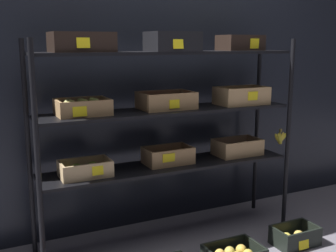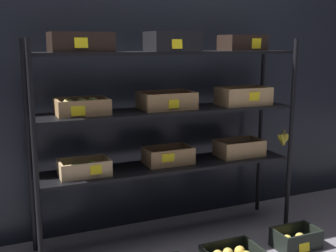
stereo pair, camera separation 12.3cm
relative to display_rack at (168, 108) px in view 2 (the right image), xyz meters
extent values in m
plane|color=slate|center=(0.00, 0.00, -0.96)|extent=(10.00, 10.00, 0.00)
cube|color=black|center=(0.00, 0.39, 0.20)|extent=(4.21, 0.12, 2.30)
cylinder|color=black|center=(-0.91, -0.19, -0.24)|extent=(0.03, 0.03, 1.42)
cylinder|color=black|center=(0.90, -0.19, -0.24)|extent=(0.03, 0.03, 1.42)
cylinder|color=black|center=(-0.91, 0.19, -0.24)|extent=(0.03, 0.03, 1.42)
cylinder|color=black|center=(0.90, 0.19, -0.24)|extent=(0.03, 0.03, 1.42)
cube|color=black|center=(0.00, 0.00, -0.41)|extent=(1.78, 0.35, 0.02)
cube|color=black|center=(0.00, 0.00, -0.02)|extent=(1.78, 0.35, 0.02)
cube|color=black|center=(0.00, 0.00, 0.37)|extent=(1.78, 0.35, 0.02)
cube|color=tan|center=(-0.60, -0.01, -0.39)|extent=(0.32, 0.20, 0.01)
cube|color=tan|center=(-0.60, -0.10, -0.34)|extent=(0.32, 0.02, 0.09)
cube|color=tan|center=(-0.60, 0.08, -0.34)|extent=(0.32, 0.02, 0.09)
cube|color=tan|center=(-0.75, -0.01, -0.34)|extent=(0.02, 0.17, 0.09)
cube|color=tan|center=(-0.44, -0.01, -0.34)|extent=(0.02, 0.17, 0.09)
sphere|color=#97BA34|center=(-0.66, -0.03, -0.35)|extent=(0.07, 0.07, 0.07)
sphere|color=#94B43D|center=(-0.54, -0.03, -0.35)|extent=(0.07, 0.07, 0.07)
sphere|color=#95B135|center=(-0.65, 0.01, -0.35)|extent=(0.07, 0.07, 0.07)
sphere|color=#98B033|center=(-0.54, 0.01, -0.35)|extent=(0.07, 0.07, 0.07)
cube|color=yellow|center=(-0.54, -0.11, -0.34)|extent=(0.07, 0.01, 0.06)
cube|color=#A87F51|center=(0.01, 0.02, -0.39)|extent=(0.33, 0.20, 0.01)
cube|color=#A87F51|center=(0.01, -0.07, -0.33)|extent=(0.33, 0.02, 0.11)
cube|color=#A87F51|center=(0.01, 0.12, -0.33)|extent=(0.33, 0.02, 0.11)
cube|color=#A87F51|center=(-0.15, 0.02, -0.33)|extent=(0.02, 0.17, 0.11)
cube|color=#A87F51|center=(0.17, 0.02, -0.33)|extent=(0.02, 0.17, 0.11)
sphere|color=orange|center=(-0.05, -0.01, -0.35)|extent=(0.07, 0.07, 0.07)
sphere|color=orange|center=(0.06, -0.01, -0.35)|extent=(0.07, 0.07, 0.07)
sphere|color=orange|center=(-0.05, 0.04, -0.35)|extent=(0.07, 0.07, 0.07)
sphere|color=orange|center=(0.07, 0.05, -0.35)|extent=(0.07, 0.07, 0.07)
cube|color=yellow|center=(-0.04, -0.08, -0.33)|extent=(0.09, 0.01, 0.06)
cube|color=tan|center=(0.59, 0.01, -0.39)|extent=(0.35, 0.21, 0.01)
cube|color=tan|center=(0.59, -0.09, -0.33)|extent=(0.35, 0.02, 0.11)
cube|color=tan|center=(0.59, 0.10, -0.33)|extent=(0.35, 0.02, 0.11)
cube|color=tan|center=(0.42, 0.01, -0.33)|extent=(0.02, 0.18, 0.11)
cube|color=tan|center=(0.75, 0.01, -0.33)|extent=(0.02, 0.18, 0.11)
sphere|color=#6B2751|center=(0.48, -0.03, -0.36)|extent=(0.05, 0.05, 0.05)
sphere|color=#6A1958|center=(0.53, -0.03, -0.36)|extent=(0.05, 0.05, 0.05)
sphere|color=#672B4F|center=(0.58, -0.03, -0.36)|extent=(0.05, 0.05, 0.05)
sphere|color=#62285D|center=(0.64, -0.03, -0.36)|extent=(0.05, 0.05, 0.05)
sphere|color=#6C1945|center=(0.69, -0.03, -0.36)|extent=(0.05, 0.05, 0.05)
sphere|color=#5E1C4B|center=(0.48, 0.04, -0.36)|extent=(0.05, 0.05, 0.05)
sphere|color=#552A57|center=(0.53, 0.04, -0.36)|extent=(0.05, 0.05, 0.05)
sphere|color=#622D52|center=(0.58, 0.04, -0.36)|extent=(0.05, 0.05, 0.05)
sphere|color=#571A5B|center=(0.64, 0.04, -0.36)|extent=(0.05, 0.05, 0.05)
sphere|color=#682859|center=(0.69, 0.04, -0.36)|extent=(0.05, 0.05, 0.05)
cube|color=#A87F51|center=(-0.59, 0.03, 0.00)|extent=(0.33, 0.24, 0.01)
cube|color=#A87F51|center=(-0.59, -0.08, 0.05)|extent=(0.33, 0.02, 0.09)
cube|color=#A87F51|center=(-0.59, 0.14, 0.05)|extent=(0.33, 0.02, 0.09)
cube|color=#A87F51|center=(-0.74, 0.03, 0.05)|extent=(0.02, 0.21, 0.09)
cube|color=#A87F51|center=(-0.43, 0.03, 0.05)|extent=(0.02, 0.21, 0.09)
ellipsoid|color=tan|center=(-0.67, 0.00, 0.05)|extent=(0.07, 0.07, 0.09)
ellipsoid|color=#BAC44C|center=(-0.58, -0.01, 0.05)|extent=(0.07, 0.07, 0.09)
ellipsoid|color=#AFC259|center=(-0.51, 0.00, 0.05)|extent=(0.07, 0.07, 0.09)
ellipsoid|color=tan|center=(-0.67, 0.06, 0.05)|extent=(0.07, 0.07, 0.09)
ellipsoid|color=#AEAC4F|center=(-0.59, 0.07, 0.05)|extent=(0.07, 0.07, 0.09)
ellipsoid|color=#BAC259|center=(-0.51, 0.06, 0.05)|extent=(0.07, 0.07, 0.09)
cube|color=yellow|center=(-0.64, -0.09, 0.04)|extent=(0.09, 0.01, 0.07)
cube|color=#A87F51|center=(-0.01, 0.03, 0.00)|extent=(0.37, 0.25, 0.01)
cube|color=#A87F51|center=(-0.01, -0.09, 0.06)|extent=(0.37, 0.02, 0.11)
cube|color=#A87F51|center=(-0.01, 0.14, 0.06)|extent=(0.37, 0.02, 0.11)
cube|color=#A87F51|center=(-0.18, 0.03, 0.06)|extent=(0.02, 0.22, 0.11)
cube|color=#A87F51|center=(0.17, 0.03, 0.06)|extent=(0.02, 0.22, 0.11)
sphere|color=red|center=(-0.10, 0.00, 0.04)|extent=(0.07, 0.07, 0.07)
sphere|color=red|center=(-0.01, -0.01, 0.04)|extent=(0.07, 0.07, 0.07)
sphere|color=red|center=(0.08, -0.01, 0.04)|extent=(0.07, 0.07, 0.07)
sphere|color=red|center=(-0.10, 0.06, 0.04)|extent=(0.07, 0.07, 0.07)
sphere|color=red|center=(-0.01, 0.06, 0.04)|extent=(0.07, 0.07, 0.07)
sphere|color=red|center=(0.08, 0.06, 0.04)|extent=(0.07, 0.07, 0.07)
cube|color=yellow|center=(-0.01, -0.10, 0.04)|extent=(0.07, 0.01, 0.06)
cube|color=tan|center=(0.59, -0.02, 0.00)|extent=(0.37, 0.22, 0.01)
cube|color=tan|center=(0.59, -0.12, 0.06)|extent=(0.37, 0.02, 0.12)
cube|color=tan|center=(0.59, 0.08, 0.06)|extent=(0.37, 0.02, 0.12)
cube|color=tan|center=(0.41, -0.02, 0.06)|extent=(0.02, 0.19, 0.12)
cube|color=tan|center=(0.77, -0.02, 0.06)|extent=(0.02, 0.19, 0.12)
sphere|color=gold|center=(0.50, -0.05, 0.04)|extent=(0.07, 0.07, 0.07)
sphere|color=gold|center=(0.59, -0.05, 0.04)|extent=(0.07, 0.07, 0.07)
sphere|color=#D9B252|center=(0.68, -0.04, 0.04)|extent=(0.07, 0.07, 0.07)
sphere|color=gold|center=(0.49, 0.01, 0.04)|extent=(0.07, 0.07, 0.07)
sphere|color=#D4B855|center=(0.58, 0.00, 0.04)|extent=(0.07, 0.07, 0.07)
sphere|color=#E0B354|center=(0.67, 0.01, 0.04)|extent=(0.07, 0.07, 0.07)
cube|color=yellow|center=(0.61, -0.13, 0.07)|extent=(0.08, 0.01, 0.06)
cube|color=black|center=(-0.59, -0.02, 0.39)|extent=(0.37, 0.25, 0.01)
cube|color=black|center=(-0.59, -0.13, 0.45)|extent=(0.37, 0.02, 0.11)
cube|color=black|center=(-0.59, 0.10, 0.45)|extent=(0.37, 0.02, 0.11)
cube|color=black|center=(-0.77, -0.02, 0.45)|extent=(0.02, 0.22, 0.11)
cube|color=black|center=(-0.41, -0.02, 0.45)|extent=(0.02, 0.22, 0.11)
sphere|color=orange|center=(-0.69, -0.06, 0.43)|extent=(0.06, 0.06, 0.06)
sphere|color=orange|center=(-0.62, -0.06, 0.43)|extent=(0.06, 0.06, 0.06)
sphere|color=orange|center=(-0.56, -0.06, 0.43)|extent=(0.06, 0.06, 0.06)
sphere|color=orange|center=(-0.48, -0.05, 0.43)|extent=(0.06, 0.06, 0.06)
sphere|color=orange|center=(-0.70, 0.02, 0.43)|extent=(0.06, 0.06, 0.06)
sphere|color=orange|center=(-0.62, 0.03, 0.43)|extent=(0.06, 0.06, 0.06)
sphere|color=orange|center=(-0.56, 0.03, 0.43)|extent=(0.06, 0.06, 0.06)
sphere|color=orange|center=(-0.48, 0.03, 0.43)|extent=(0.06, 0.06, 0.06)
cube|color=yellow|center=(-0.61, -0.14, 0.44)|extent=(0.08, 0.01, 0.06)
cube|color=black|center=(0.00, -0.05, 0.39)|extent=(0.32, 0.25, 0.01)
cube|color=black|center=(0.00, -0.17, 0.45)|extent=(0.32, 0.02, 0.12)
cube|color=black|center=(0.00, 0.07, 0.45)|extent=(0.32, 0.02, 0.12)
cube|color=black|center=(-0.15, -0.05, 0.45)|extent=(0.02, 0.22, 0.12)
cube|color=black|center=(0.16, -0.05, 0.45)|extent=(0.02, 0.22, 0.12)
ellipsoid|color=brown|center=(-0.08, -0.09, 0.43)|extent=(0.05, 0.05, 0.07)
ellipsoid|color=brown|center=(-0.03, -0.09, 0.43)|extent=(0.05, 0.05, 0.07)
ellipsoid|color=brown|center=(0.03, -0.09, 0.43)|extent=(0.05, 0.05, 0.07)
ellipsoid|color=brown|center=(0.09, -0.09, 0.43)|extent=(0.05, 0.05, 0.07)
ellipsoid|color=brown|center=(-0.09, -0.01, 0.43)|extent=(0.05, 0.05, 0.07)
ellipsoid|color=brown|center=(-0.02, -0.01, 0.43)|extent=(0.05, 0.05, 0.07)
ellipsoid|color=brown|center=(0.03, -0.01, 0.43)|extent=(0.05, 0.05, 0.07)
ellipsoid|color=brown|center=(0.09, -0.01, 0.43)|extent=(0.05, 0.05, 0.07)
cube|color=yellow|center=(-0.02, -0.18, 0.43)|extent=(0.07, 0.01, 0.06)
cube|color=black|center=(0.59, 0.02, 0.39)|extent=(0.30, 0.21, 0.01)
cube|color=black|center=(0.59, -0.08, 0.45)|extent=(0.30, 0.02, 0.10)
cube|color=black|center=(0.59, 0.12, 0.45)|extent=(0.30, 0.02, 0.10)
cube|color=black|center=(0.45, 0.02, 0.45)|extent=(0.02, 0.18, 0.10)
cube|color=black|center=(0.73, 0.02, 0.45)|extent=(0.02, 0.18, 0.10)
ellipsoid|color=yellow|center=(0.52, -0.01, 0.43)|extent=(0.06, 0.06, 0.08)
ellipsoid|color=yellow|center=(0.59, -0.01, 0.43)|extent=(0.06, 0.06, 0.08)
ellipsoid|color=yellow|center=(0.66, -0.01, 0.43)|extent=(0.06, 0.06, 0.08)
ellipsoid|color=yellow|center=(0.52, 0.06, 0.43)|extent=(0.06, 0.06, 0.08)
ellipsoid|color=yellow|center=(0.60, 0.06, 0.43)|extent=(0.06, 0.06, 0.08)
ellipsoid|color=yellow|center=(0.66, 0.06, 0.43)|extent=(0.06, 0.06, 0.08)
cube|color=yellow|center=(0.64, -0.09, 0.43)|extent=(0.07, 0.01, 0.07)
cylinder|color=brown|center=(0.94, -0.06, -0.23)|extent=(0.02, 0.02, 0.02)
ellipsoid|color=yellow|center=(0.92, -0.05, -0.29)|extent=(0.09, 0.03, 0.10)
ellipsoid|color=yellow|center=(0.93, -0.07, -0.29)|extent=(0.07, 0.03, 0.10)
ellipsoid|color=yellow|center=(0.94, -0.05, -0.29)|extent=(0.03, 0.03, 0.10)
ellipsoid|color=yellow|center=(0.96, -0.06, -0.29)|extent=(0.07, 0.03, 0.10)
ellipsoid|color=yellow|center=(0.97, -0.06, -0.29)|extent=(0.10, 0.04, 0.09)
cube|color=black|center=(0.23, -0.37, -0.90)|extent=(0.36, 0.02, 0.09)
cube|color=black|center=(0.41, -0.49, -0.90)|extent=(0.02, 0.23, 0.09)
sphere|color=gold|center=(0.31, -0.46, -0.91)|extent=(0.07, 0.07, 0.07)
cube|color=black|center=(0.76, -0.48, -0.95)|extent=(0.31, 0.20, 0.01)
cube|color=black|center=(0.76, -0.57, -0.88)|extent=(0.31, 0.02, 0.12)
cube|color=black|center=(0.76, -0.39, -0.88)|extent=(0.31, 0.02, 0.12)
cube|color=black|center=(0.61, -0.48, -0.88)|extent=(0.02, 0.17, 0.12)
cube|color=black|center=(0.91, -0.48, -0.88)|extent=(0.02, 0.17, 0.12)
sphere|color=gold|center=(0.71, -0.50, -0.91)|extent=(0.07, 0.07, 0.07)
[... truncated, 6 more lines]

